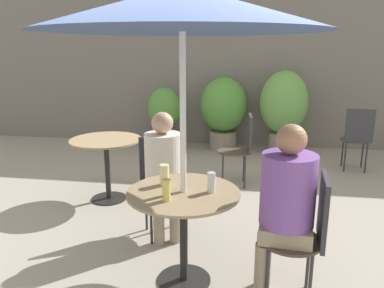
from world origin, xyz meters
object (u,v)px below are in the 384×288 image
(bistro_chair_0, at_px, (307,228))
(beer_glass_1, at_px, (164,175))
(beer_glass_0, at_px, (211,182))
(potted_plant_1, at_px, (224,109))
(cafe_table_far, at_px, (106,152))
(beer_glass_2, at_px, (166,190))
(bistro_chair_2, at_px, (242,144))
(potted_plant_2, at_px, (284,106))
(bistro_chair_3, at_px, (358,134))
(umbrella, at_px, (182,9))
(seated_person_1, at_px, (163,165))
(potted_plant_0, at_px, (164,114))
(cafe_table_near, at_px, (184,211))
(seated_person_0, at_px, (285,200))
(bistro_chair_1, at_px, (160,177))

(bistro_chair_0, bearing_deg, beer_glass_1, -95.37)
(beer_glass_0, xyz_separation_m, potted_plant_1, (-0.20, 3.88, -0.08))
(cafe_table_far, relative_size, beer_glass_2, 5.31)
(bistro_chair_2, xyz_separation_m, potted_plant_2, (0.62, 1.61, 0.25))
(potted_plant_1, bearing_deg, bistro_chair_3, -26.02)
(potted_plant_2, xyz_separation_m, umbrella, (-0.99, -3.77, 1.16))
(bistro_chair_0, xyz_separation_m, potted_plant_2, (0.13, 3.85, 0.25))
(beer_glass_1, xyz_separation_m, potted_plant_2, (1.16, 3.66, -0.00))
(seated_person_1, distance_m, umbrella, 1.44)
(beer_glass_1, height_order, umbrella, umbrella)
(cafe_table_far, xyz_separation_m, potted_plant_2, (2.15, 2.34, 0.23))
(beer_glass_0, distance_m, potted_plant_1, 3.89)
(beer_glass_0, height_order, potted_plant_0, potted_plant_0)
(seated_person_1, relative_size, potted_plant_2, 0.86)
(bistro_chair_2, xyz_separation_m, seated_person_1, (-0.67, -1.52, 0.16))
(bistro_chair_3, bearing_deg, beer_glass_1, 58.41)
(beer_glass_1, bearing_deg, umbrella, -34.55)
(seated_person_1, relative_size, beer_glass_0, 8.09)
(seated_person_1, height_order, beer_glass_0, seated_person_1)
(cafe_table_near, height_order, beer_glass_0, beer_glass_0)
(seated_person_0, height_order, umbrella, umbrella)
(bistro_chair_2, relative_size, potted_plant_2, 0.67)
(bistro_chair_1, distance_m, potted_plant_0, 3.06)
(cafe_table_near, distance_m, bistro_chair_0, 0.86)
(potted_plant_1, distance_m, potted_plant_2, 1.00)
(potted_plant_0, bearing_deg, cafe_table_near, -74.96)
(bistro_chair_0, height_order, seated_person_1, seated_person_1)
(bistro_chair_2, height_order, beer_glass_1, bistro_chair_2)
(bistro_chair_1, height_order, bistro_chair_3, same)
(bistro_chair_1, distance_m, potted_plant_1, 3.15)
(seated_person_0, xyz_separation_m, potted_plant_2, (0.29, 3.84, 0.06))
(cafe_table_near, height_order, cafe_table_far, same)
(seated_person_1, relative_size, potted_plant_1, 0.95)
(potted_plant_0, relative_size, potted_plant_1, 0.86)
(bistro_chair_0, height_order, bistro_chair_2, same)
(cafe_table_near, xyz_separation_m, seated_person_1, (-0.30, 0.64, 0.13))
(bistro_chair_0, xyz_separation_m, bistro_chair_2, (-0.49, 2.24, 0.00))
(beer_glass_2, height_order, umbrella, umbrella)
(beer_glass_2, relative_size, potted_plant_1, 0.12)
(beer_glass_1, distance_m, potted_plant_1, 3.80)
(seated_person_0, bearing_deg, potted_plant_2, -179.04)
(cafe_table_near, xyz_separation_m, potted_plant_0, (-1.01, 3.77, 0.05))
(potted_plant_0, bearing_deg, umbrella, -74.96)
(potted_plant_2, bearing_deg, potted_plant_0, -179.89)
(beer_glass_0, bearing_deg, bistro_chair_0, -8.49)
(bistro_chair_1, xyz_separation_m, potted_plant_2, (1.35, 2.99, 0.25))
(seated_person_0, xyz_separation_m, beer_glass_1, (-0.87, 0.18, 0.07))
(bistro_chair_2, height_order, beer_glass_0, bistro_chair_2)
(umbrella, bearing_deg, cafe_table_near, 45.00)
(beer_glass_1, distance_m, potted_plant_0, 3.76)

